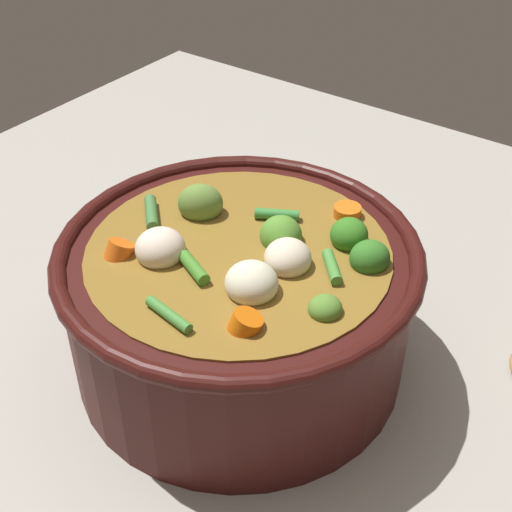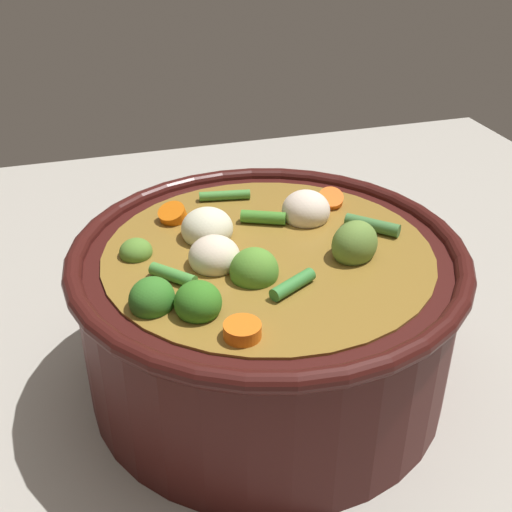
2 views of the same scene
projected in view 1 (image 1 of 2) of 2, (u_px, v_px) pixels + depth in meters
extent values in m
plane|color=#9E998E|center=(240.00, 358.00, 0.67)|extent=(1.10, 1.10, 0.00)
cylinder|color=#38110F|center=(239.00, 308.00, 0.63)|extent=(0.30, 0.30, 0.12)
torus|color=#38110F|center=(238.00, 252.00, 0.59)|extent=(0.31, 0.31, 0.01)
cylinder|color=olive|center=(239.00, 304.00, 0.63)|extent=(0.25, 0.25, 0.12)
ellipsoid|color=#347820|center=(349.00, 235.00, 0.59)|extent=(0.03, 0.03, 0.03)
ellipsoid|color=#538D2F|center=(281.00, 235.00, 0.60)|extent=(0.04, 0.04, 0.03)
ellipsoid|color=olive|center=(200.00, 203.00, 0.63)|extent=(0.05, 0.05, 0.04)
ellipsoid|color=#55852F|center=(325.00, 309.00, 0.53)|extent=(0.03, 0.03, 0.02)
ellipsoid|color=#337325|center=(370.00, 258.00, 0.57)|extent=(0.04, 0.05, 0.03)
cylinder|color=orange|center=(347.00, 214.00, 0.63)|extent=(0.03, 0.03, 0.01)
cylinder|color=orange|center=(119.00, 251.00, 0.58)|extent=(0.03, 0.03, 0.02)
cylinder|color=#DA620D|center=(245.00, 325.00, 0.51)|extent=(0.04, 0.04, 0.02)
ellipsoid|color=beige|center=(288.00, 258.00, 0.57)|extent=(0.05, 0.05, 0.03)
ellipsoid|color=beige|center=(160.00, 248.00, 0.58)|extent=(0.05, 0.05, 0.03)
ellipsoid|color=beige|center=(251.00, 283.00, 0.54)|extent=(0.05, 0.05, 0.03)
cylinder|color=#418329|center=(194.00, 268.00, 0.56)|extent=(0.04, 0.03, 0.01)
cylinder|color=#40753A|center=(151.00, 213.00, 0.62)|extent=(0.04, 0.04, 0.01)
cylinder|color=#468C3A|center=(332.00, 267.00, 0.56)|extent=(0.03, 0.03, 0.01)
cylinder|color=#388339|center=(276.00, 214.00, 0.62)|extent=(0.04, 0.03, 0.01)
cylinder|color=#448939|center=(169.00, 315.00, 0.52)|extent=(0.05, 0.02, 0.01)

